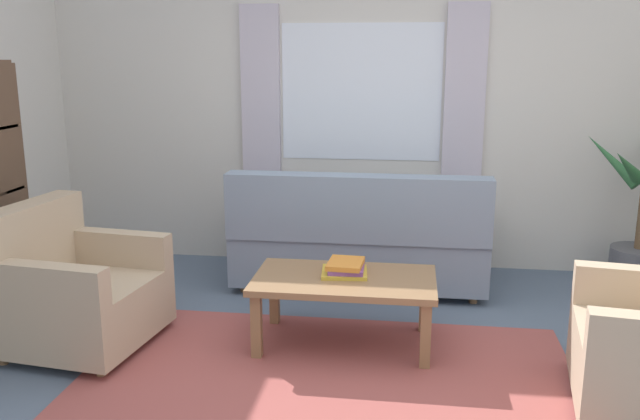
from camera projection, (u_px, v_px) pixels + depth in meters
name	position (u px, v px, depth m)	size (l,w,h in m)	color
ground_plane	(326.00, 383.00, 3.65)	(6.24, 6.24, 0.00)	slate
wall_back	(361.00, 110.00, 5.54)	(5.32, 0.12, 2.60)	silver
window_with_curtains	(361.00, 93.00, 5.42)	(1.98, 0.07, 1.40)	white
area_rug	(326.00, 382.00, 3.65)	(2.75, 1.79, 0.01)	#9E4C47
couch	(359.00, 241.00, 5.09)	(1.90, 0.82, 0.92)	gray
armchair_left	(73.00, 290.00, 4.06)	(0.92, 0.93, 0.88)	tan
coffee_table	(344.00, 286.00, 4.05)	(1.10, 0.64, 0.44)	olive
book_stack_on_table	(346.00, 268.00, 4.09)	(0.30, 0.29, 0.08)	gold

